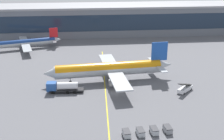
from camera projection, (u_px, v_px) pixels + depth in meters
ground_plane at (117, 92)px, 85.43m from camera, size 700.00×700.00×0.00m
apron_lead_in_line at (105, 90)px, 86.97m from camera, size 4.11×79.92×0.01m
terminal_building at (78, 20)px, 151.72m from camera, size 190.84×22.26×15.34m
main_airliner at (110, 69)px, 92.27m from camera, size 42.24×33.35×12.20m
fuel_tanker at (63, 87)px, 84.85m from camera, size 10.91×3.07×3.25m
belt_loader at (185, 89)px, 85.60m from camera, size 6.06×5.55×3.49m
baggage_cart_0 at (126, 134)px, 63.47m from camera, size 1.82×2.77×1.48m
baggage_cart_1 at (140, 132)px, 64.02m from camera, size 1.82×2.77×1.48m
baggage_cart_2 at (154, 131)px, 64.58m from camera, size 1.82×2.77×1.48m
baggage_cart_3 at (168, 129)px, 65.13m from camera, size 1.82×2.77×1.48m
commuter_jet_far at (23, 43)px, 126.76m from camera, size 33.75×27.12×8.52m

